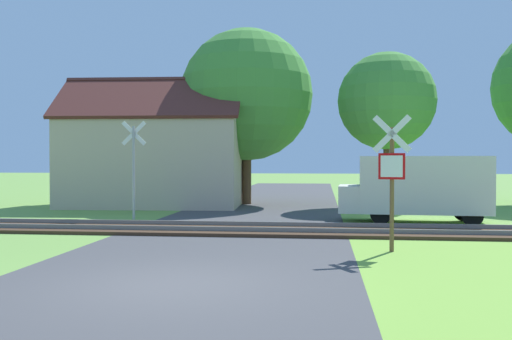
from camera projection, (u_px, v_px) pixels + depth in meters
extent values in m
plane|color=#6B9942|center=(169.00, 286.00, 9.56)|extent=(160.00, 160.00, 0.00)
cube|color=#424244|center=(195.00, 264.00, 11.54)|extent=(6.52, 80.00, 0.01)
cube|color=#422D1E|center=(235.00, 230.00, 16.82)|extent=(60.00, 2.60, 0.10)
cube|color=slate|center=(239.00, 223.00, 17.53)|extent=(60.00, 0.08, 0.12)
cube|color=slate|center=(231.00, 229.00, 16.10)|extent=(60.00, 0.08, 0.12)
cylinder|color=brown|center=(392.00, 190.00, 13.07)|extent=(0.10, 0.10, 2.86)
cube|color=red|center=(392.00, 166.00, 13.00)|extent=(0.59, 0.16, 0.60)
cube|color=white|center=(392.00, 166.00, 12.98)|extent=(0.48, 0.12, 0.49)
cube|color=white|center=(392.00, 134.00, 12.99)|extent=(0.86, 0.22, 0.88)
cube|color=white|center=(392.00, 134.00, 12.99)|extent=(0.86, 0.22, 0.88)
cylinder|color=#9E9EA5|center=(134.00, 173.00, 20.21)|extent=(0.09, 0.09, 3.32)
cube|color=white|center=(134.00, 133.00, 20.25)|extent=(0.88, 0.12, 0.88)
cube|color=white|center=(134.00, 133.00, 20.25)|extent=(0.88, 0.12, 0.88)
cube|color=#C6B293|center=(155.00, 163.00, 26.24)|extent=(8.06, 5.37, 3.98)
cube|color=#562823|center=(148.00, 97.00, 24.95)|extent=(8.34, 3.25, 2.10)
cube|color=#562823|center=(161.00, 103.00, 27.43)|extent=(8.34, 3.25, 2.10)
cube|color=brown|center=(201.00, 99.00, 26.05)|extent=(0.53, 0.53, 1.10)
cylinder|color=#513823|center=(386.00, 172.00, 25.77)|extent=(0.28, 0.28, 3.13)
sphere|color=#478E38|center=(387.00, 101.00, 25.72)|extent=(4.40, 4.40, 4.40)
cylinder|color=#513823|center=(247.00, 174.00, 27.30)|extent=(0.44, 0.44, 2.87)
sphere|color=#478E38|center=(247.00, 95.00, 27.23)|extent=(6.29, 6.29, 6.29)
cube|color=silver|center=(423.00, 184.00, 19.13)|extent=(4.31, 2.16, 1.90)
cube|color=silver|center=(349.00, 198.00, 19.57)|extent=(0.81, 1.84, 0.90)
cube|color=#19232D|center=(360.00, 174.00, 19.49)|extent=(0.14, 1.61, 0.85)
cube|color=navy|center=(420.00, 193.00, 20.07)|extent=(3.77, 0.24, 0.16)
cylinder|color=black|center=(379.00, 210.00, 20.17)|extent=(0.69, 0.22, 0.68)
cylinder|color=black|center=(381.00, 214.00, 18.63)|extent=(0.69, 0.22, 0.68)
cylinder|color=black|center=(463.00, 211.00, 19.66)|extent=(0.69, 0.22, 0.68)
cylinder|color=black|center=(472.00, 216.00, 18.13)|extent=(0.69, 0.22, 0.68)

